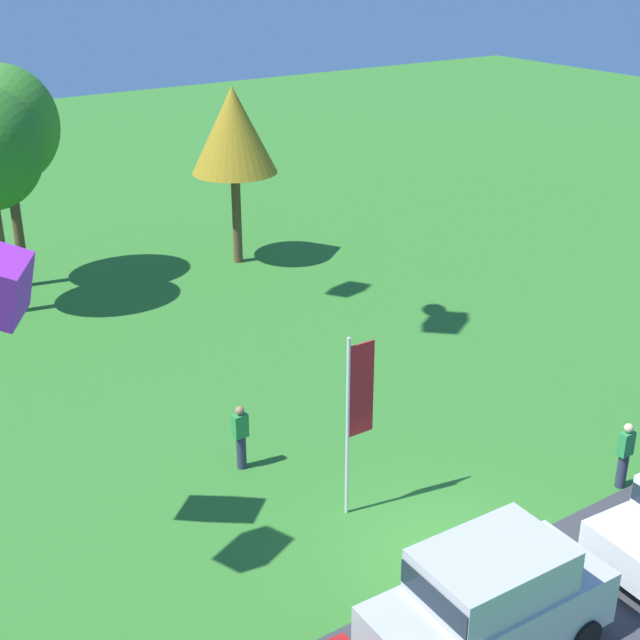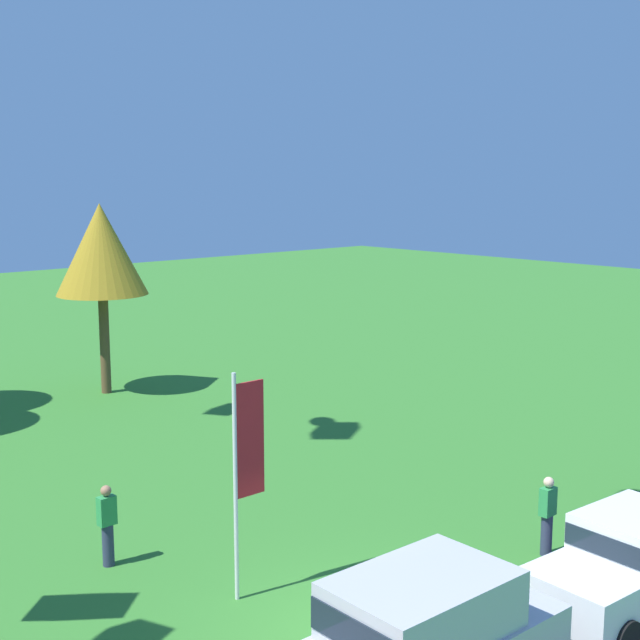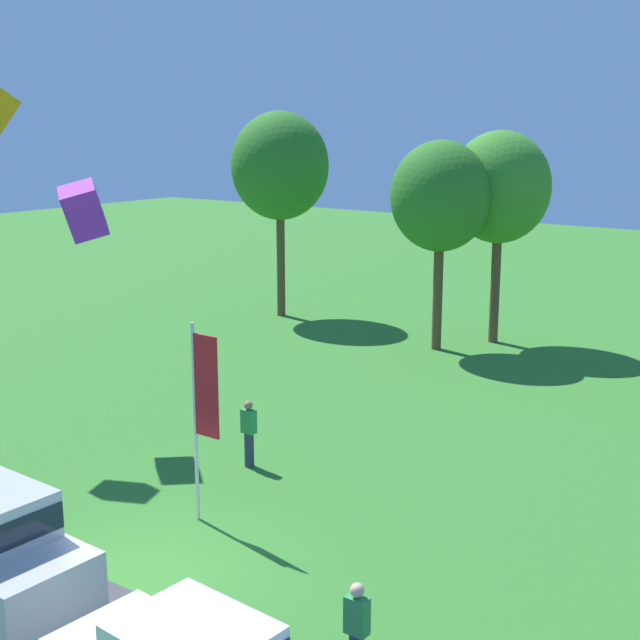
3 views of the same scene
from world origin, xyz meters
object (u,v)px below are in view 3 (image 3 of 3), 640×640
at_px(tree_lone_near, 499,188).
at_px(flag_banner, 203,399).
at_px(person_on_lawn, 357,634).
at_px(kite_box_high_right, 83,211).
at_px(person_watching_sky, 249,433).
at_px(tree_far_right, 280,166).
at_px(tree_far_left, 441,197).

xyz_separation_m(tree_lone_near, flag_banner, (1.92, -18.22, -3.17)).
xyz_separation_m(person_on_lawn, tree_lone_near, (-7.69, 21.02, 5.06)).
bearing_deg(flag_banner, person_on_lawn, -25.95).
xyz_separation_m(flag_banner, kite_box_high_right, (-6.48, 2.45, 3.33)).
bearing_deg(person_watching_sky, person_on_lawn, -39.17).
distance_m(tree_lone_near, kite_box_high_right, 16.41).
bearing_deg(tree_lone_near, person_watching_sky, -87.64).
bearing_deg(person_on_lawn, tree_lone_near, 110.08).
xyz_separation_m(person_on_lawn, tree_far_right, (-17.31, 19.91, 5.61)).
height_order(tree_lone_near, kite_box_high_right, tree_lone_near).
relative_size(person_watching_sky, flag_banner, 0.39).
bearing_deg(tree_far_left, tree_lone_near, 61.16).
distance_m(person_watching_sky, tree_far_left, 13.99).
relative_size(person_on_lawn, kite_box_high_right, 1.30).
bearing_deg(tree_far_left, kite_box_high_right, -103.77).
height_order(tree_lone_near, flag_banner, tree_lone_near).
xyz_separation_m(person_on_lawn, tree_far_left, (-8.94, 18.75, 4.81)).
bearing_deg(person_on_lawn, person_watching_sky, 140.83).
xyz_separation_m(tree_far_right, tree_lone_near, (9.62, 1.11, -0.55)).
relative_size(tree_far_left, kite_box_high_right, 5.91).
height_order(person_watching_sky, tree_far_right, tree_far_right).
distance_m(person_watching_sky, kite_box_high_right, 7.38).
bearing_deg(tree_far_right, person_on_lawn, -49.00).
bearing_deg(flag_banner, kite_box_high_right, 159.26).
bearing_deg(flag_banner, tree_lone_near, 96.03).
xyz_separation_m(person_on_lawn, person_watching_sky, (-7.06, 5.75, 0.00)).
distance_m(tree_far_left, tree_lone_near, 2.60).
bearing_deg(flag_banner, tree_far_right, 124.02).
distance_m(person_on_lawn, kite_box_high_right, 14.31).
bearing_deg(tree_lone_near, flag_banner, -83.97).
distance_m(person_on_lawn, tree_far_left, 21.32).
distance_m(person_on_lawn, person_watching_sky, 9.10).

